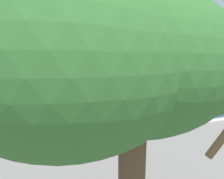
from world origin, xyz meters
TOP-DOWN VIEW (x-y plane):
  - harbor_water at (0.00, 33.78)m, footprint 87.94×48.73m
  - quay_edge_coping at (0.00, 9.16)m, footprint 87.94×0.50m
  - sailboat_black at (-14.39, 49.92)m, footprint 3.30×6.79m
  - sailboat_green at (11.84, 42.79)m, footprint 3.50×9.24m
  - sailboat_yellow at (17.91, 24.83)m, footprint 3.05×8.95m
  - sailboat_red at (12.18, 33.29)m, footprint 3.94×6.99m
  - shade_tree at (-4.08, 1.83)m, footprint 5.34×3.69m
  - mooring_bollard at (4.66, 9.01)m, footprint 0.24×0.24m
  - townhouse_wide_warehouse at (-14.93, 61.44)m, footprint 6.93×8.15m
  - townhouse_tall_gabled at (0.36, 60.82)m, footprint 5.29×7.47m
  - townhouse_corner_house at (15.57, 61.23)m, footprint 6.69×5.19m

SIDE VIEW (x-z plane):
  - quay_edge_coping at x=0.00m, z-range 0.00..0.12m
  - harbor_water at x=0.00m, z-range 0.00..0.37m
  - mooring_bollard at x=4.66m, z-range 0.00..0.50m
  - sailboat_red at x=12.18m, z-range -3.79..4.61m
  - sailboat_green at x=11.84m, z-range -4.18..5.01m
  - sailboat_yellow at x=17.91m, z-range -4.21..5.32m
  - sailboat_black at x=-14.39m, z-range -2.90..4.06m
  - shade_tree at x=-4.08m, z-range 1.70..7.95m
  - townhouse_tall_gabled at x=0.36m, z-range 0.01..9.93m
  - townhouse_wide_warehouse at x=-14.93m, z-range 0.02..11.77m
  - townhouse_corner_house at x=15.57m, z-range 0.02..12.82m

